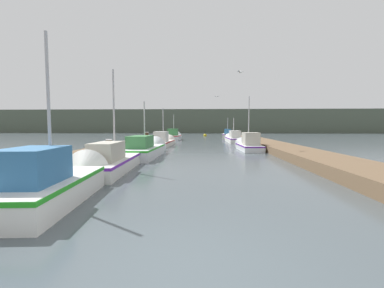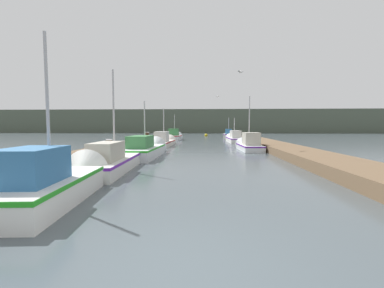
% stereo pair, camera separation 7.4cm
% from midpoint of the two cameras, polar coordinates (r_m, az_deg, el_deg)
% --- Properties ---
extents(ground_plane, '(200.00, 200.00, 0.00)m').
position_cam_midpoint_polar(ground_plane, '(3.80, -2.58, -27.14)').
color(ground_plane, '#424C51').
extents(dock_left, '(2.56, 40.00, 0.51)m').
position_cam_midpoint_polar(dock_left, '(20.35, -15.41, -0.85)').
color(dock_left, brown).
rests_on(dock_left, ground_plane).
extents(dock_right, '(2.56, 40.00, 0.51)m').
position_cam_midpoint_polar(dock_right, '(20.15, 19.65, -0.98)').
color(dock_right, brown).
rests_on(dock_right, ground_plane).
extents(distant_shore_ridge, '(120.00, 16.00, 6.13)m').
position_cam_midpoint_polar(distant_shore_ridge, '(73.54, 2.76, 5.00)').
color(distant_shore_ridge, '#4C5647').
rests_on(distant_shore_ridge, ground_plane).
extents(fishing_boat_0, '(2.05, 4.85, 4.80)m').
position_cam_midpoint_polar(fishing_boat_0, '(7.88, -27.96, -7.30)').
color(fishing_boat_0, silver).
rests_on(fishing_boat_0, ground_plane).
extents(fishing_boat_1, '(1.77, 6.42, 4.82)m').
position_cam_midpoint_polar(fishing_boat_1, '(12.29, -16.14, -3.31)').
color(fishing_boat_1, silver).
rests_on(fishing_boat_1, ground_plane).
extents(fishing_boat_2, '(1.85, 6.26, 3.98)m').
position_cam_midpoint_polar(fishing_boat_2, '(16.81, -10.01, -1.09)').
color(fishing_boat_2, silver).
rests_on(fishing_boat_2, ground_plane).
extents(fishing_boat_3, '(1.67, 4.82, 4.73)m').
position_cam_midpoint_polar(fishing_boat_3, '(21.13, 12.52, -0.12)').
color(fishing_boat_3, silver).
rests_on(fishing_boat_3, ground_plane).
extents(fishing_boat_4, '(1.76, 6.28, 4.14)m').
position_cam_midpoint_polar(fishing_boat_4, '(25.42, -6.06, 0.57)').
color(fishing_boat_4, silver).
rests_on(fishing_boat_4, ground_plane).
extents(fishing_boat_5, '(1.68, 6.05, 3.28)m').
position_cam_midpoint_polar(fishing_boat_5, '(30.83, 9.37, 1.26)').
color(fishing_boat_5, silver).
rests_on(fishing_boat_5, ground_plane).
extents(fishing_boat_6, '(1.78, 5.19, 3.88)m').
position_cam_midpoint_polar(fishing_boat_6, '(35.13, -3.77, 1.71)').
color(fishing_boat_6, silver).
rests_on(fishing_boat_6, ground_plane).
extents(fishing_boat_7, '(1.97, 4.85, 3.53)m').
position_cam_midpoint_polar(fishing_boat_7, '(40.43, 8.17, 1.95)').
color(fishing_boat_7, silver).
rests_on(fishing_boat_7, ground_plane).
extents(mooring_piling_0, '(0.32, 0.32, 1.26)m').
position_cam_midpoint_polar(mooring_piling_0, '(41.81, 9.49, 2.26)').
color(mooring_piling_0, '#473523').
rests_on(mooring_piling_0, ground_plane).
extents(mooring_piling_1, '(0.37, 0.37, 1.39)m').
position_cam_midpoint_polar(mooring_piling_1, '(23.02, -9.80, 0.93)').
color(mooring_piling_1, '#473523').
rests_on(mooring_piling_1, ground_plane).
extents(mooring_piling_2, '(0.24, 0.24, 1.23)m').
position_cam_midpoint_polar(mooring_piling_2, '(41.73, -4.21, 2.28)').
color(mooring_piling_2, '#473523').
rests_on(mooring_piling_2, ground_plane).
extents(mooring_piling_3, '(0.34, 0.34, 1.25)m').
position_cam_midpoint_polar(mooring_piling_3, '(14.27, -17.77, -1.44)').
color(mooring_piling_3, '#473523').
rests_on(mooring_piling_3, ground_plane).
extents(channel_buoy, '(0.58, 0.58, 1.08)m').
position_cam_midpoint_polar(channel_buoy, '(47.33, 3.18, 1.96)').
color(channel_buoy, gold).
rests_on(channel_buoy, ground_plane).
extents(seagull_lead, '(0.56, 0.31, 0.12)m').
position_cam_midpoint_polar(seagull_lead, '(31.06, 5.77, 10.46)').
color(seagull_lead, white).
extents(seagull_1, '(0.47, 0.47, 0.12)m').
position_cam_midpoint_polar(seagull_1, '(17.56, 10.86, 15.46)').
color(seagull_1, white).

